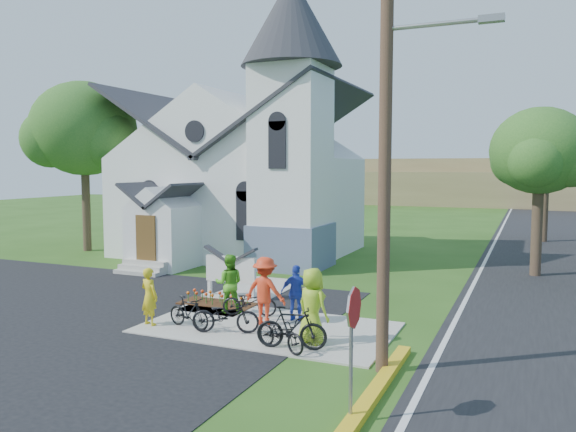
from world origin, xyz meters
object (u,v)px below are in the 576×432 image
at_px(church_sign, 231,270).
at_px(bike_3, 292,328).
at_px(cyclist_0, 149,296).
at_px(bike_0, 226,315).
at_px(cyclist_1, 229,283).
at_px(stop_sign, 353,325).
at_px(bike_1, 189,312).
at_px(cyclist_2, 297,293).
at_px(bike_4, 281,333).
at_px(bike_2, 249,302).
at_px(cyclist_3, 265,291).
at_px(utility_pole, 388,128).
at_px(cyclist_4, 312,306).

bearing_deg(church_sign, bike_3, -45.88).
distance_m(cyclist_0, bike_0, 2.43).
distance_m(cyclist_1, bike_3, 4.05).
distance_m(stop_sign, bike_1, 7.11).
xyz_separation_m(cyclist_0, cyclist_2, (3.69, 2.12, -0.01)).
height_order(cyclist_2, bike_4, cyclist_2).
distance_m(cyclist_0, cyclist_1, 2.55).
height_order(cyclist_1, bike_3, cyclist_1).
bearing_deg(bike_3, bike_2, 34.66).
distance_m(cyclist_2, bike_4, 2.78).
distance_m(bike_1, bike_2, 2.06).
xyz_separation_m(cyclist_1, bike_1, (-0.20, -1.95, -0.47)).
xyz_separation_m(bike_1, cyclist_3, (1.81, 1.19, 0.53)).
distance_m(church_sign, cyclist_3, 3.55).
xyz_separation_m(cyclist_1, cyclist_3, (1.61, -0.76, 0.07)).
xyz_separation_m(stop_sign, bike_1, (-5.92, 3.72, -1.28)).
relative_size(church_sign, cyclist_0, 1.33).
bearing_deg(cyclist_3, bike_4, 130.41).
relative_size(bike_1, bike_4, 0.92).
height_order(utility_pole, cyclist_0, utility_pole).
distance_m(utility_pole, bike_2, 7.48).
relative_size(utility_pole, bike_2, 6.02).
relative_size(church_sign, cyclist_4, 1.13).
xyz_separation_m(cyclist_1, bike_3, (3.18, -2.49, -0.37)).
bearing_deg(stop_sign, cyclist_1, 135.26).
height_order(cyclist_2, cyclist_4, cyclist_4).
relative_size(utility_pole, bike_3, 5.57).
xyz_separation_m(cyclist_3, bike_3, (1.56, -1.72, -0.44)).
bearing_deg(bike_4, cyclist_3, 59.33).
xyz_separation_m(bike_0, bike_1, (-1.18, -0.00, -0.04)).
bearing_deg(cyclist_0, bike_1, -158.45).
height_order(bike_0, bike_1, bike_0).
height_order(bike_0, cyclist_3, cyclist_3).
xyz_separation_m(church_sign, utility_pole, (6.56, -4.70, 4.38)).
height_order(utility_pole, cyclist_2, utility_pole).
height_order(church_sign, cyclist_0, cyclist_0).
bearing_deg(cyclist_4, church_sign, -14.76).
relative_size(bike_1, cyclist_4, 0.76).
relative_size(stop_sign, bike_0, 1.34).
xyz_separation_m(utility_pole, cyclist_4, (-2.17, 1.13, -4.38)).
height_order(bike_1, cyclist_2, cyclist_2).
xyz_separation_m(church_sign, bike_0, (1.90, -3.68, -0.49)).
distance_m(bike_2, bike_3, 3.36).
bearing_deg(cyclist_3, cyclist_4, 155.05).
bearing_deg(cyclist_0, bike_3, -171.21).
xyz_separation_m(bike_2, cyclist_3, (0.84, -0.63, 0.54)).
bearing_deg(utility_pole, church_sign, 144.40).
distance_m(bike_2, bike_4, 3.35).
height_order(bike_2, cyclist_4, cyclist_4).
relative_size(cyclist_2, bike_3, 0.92).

